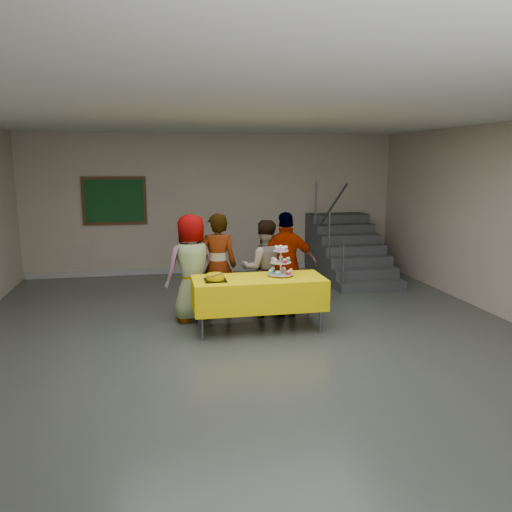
{
  "coord_description": "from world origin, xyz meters",
  "views": [
    {
      "loc": [
        -1.2,
        -5.8,
        2.4
      ],
      "look_at": [
        0.17,
        1.18,
        1.05
      ],
      "focal_mm": 35.0,
      "sensor_mm": 36.0,
      "label": 1
    }
  ],
  "objects_px": {
    "schoolchild_d": "(286,265)",
    "staircase": "(345,253)",
    "cupcake_stand": "(281,263)",
    "noticeboard": "(115,201)",
    "bear_cake": "(215,277)",
    "schoolchild_b": "(218,266)",
    "schoolchild_a": "(192,268)",
    "bake_table": "(259,292)",
    "schoolchild_c": "(264,268)"
  },
  "relations": [
    {
      "from": "bear_cake",
      "to": "staircase",
      "type": "height_order",
      "value": "staircase"
    },
    {
      "from": "bake_table",
      "to": "schoolchild_c",
      "type": "relative_size",
      "value": 1.24
    },
    {
      "from": "bake_table",
      "to": "schoolchild_b",
      "type": "bearing_deg",
      "value": 125.24
    },
    {
      "from": "bake_table",
      "to": "bear_cake",
      "type": "xyz_separation_m",
      "value": [
        -0.63,
        -0.05,
        0.27
      ]
    },
    {
      "from": "schoolchild_c",
      "to": "schoolchild_d",
      "type": "xyz_separation_m",
      "value": [
        0.33,
        -0.09,
        0.06
      ]
    },
    {
      "from": "schoolchild_c",
      "to": "schoolchild_d",
      "type": "bearing_deg",
      "value": 168.1
    },
    {
      "from": "noticeboard",
      "to": "schoolchild_b",
      "type": "bearing_deg",
      "value": -61.73
    },
    {
      "from": "bake_table",
      "to": "schoolchild_b",
      "type": "height_order",
      "value": "schoolchild_b"
    },
    {
      "from": "schoolchild_d",
      "to": "staircase",
      "type": "height_order",
      "value": "staircase"
    },
    {
      "from": "staircase",
      "to": "bear_cake",
      "type": "bearing_deg",
      "value": -134.63
    },
    {
      "from": "cupcake_stand",
      "to": "noticeboard",
      "type": "distance_m",
      "value": 4.74
    },
    {
      "from": "bear_cake",
      "to": "schoolchild_a",
      "type": "relative_size",
      "value": 0.22
    },
    {
      "from": "bear_cake",
      "to": "schoolchild_b",
      "type": "height_order",
      "value": "schoolchild_b"
    },
    {
      "from": "cupcake_stand",
      "to": "schoolchild_b",
      "type": "distance_m",
      "value": 1.07
    },
    {
      "from": "bake_table",
      "to": "noticeboard",
      "type": "xyz_separation_m",
      "value": [
        -2.26,
        3.98,
        1.04
      ]
    },
    {
      "from": "schoolchild_a",
      "to": "staircase",
      "type": "xyz_separation_m",
      "value": [
        3.43,
        2.49,
        -0.33
      ]
    },
    {
      "from": "bear_cake",
      "to": "schoolchild_a",
      "type": "distance_m",
      "value": 0.76
    },
    {
      "from": "schoolchild_b",
      "to": "noticeboard",
      "type": "relative_size",
      "value": 1.26
    },
    {
      "from": "staircase",
      "to": "schoolchild_c",
      "type": "bearing_deg",
      "value": -133.0
    },
    {
      "from": "schoolchild_d",
      "to": "staircase",
      "type": "relative_size",
      "value": 0.69
    },
    {
      "from": "schoolchild_a",
      "to": "schoolchild_b",
      "type": "xyz_separation_m",
      "value": [
        0.4,
        0.06,
        0.0
      ]
    },
    {
      "from": "bake_table",
      "to": "schoolchild_d",
      "type": "relative_size",
      "value": 1.14
    },
    {
      "from": "bear_cake",
      "to": "noticeboard",
      "type": "distance_m",
      "value": 4.42
    },
    {
      "from": "schoolchild_b",
      "to": "staircase",
      "type": "height_order",
      "value": "staircase"
    },
    {
      "from": "staircase",
      "to": "schoolchild_d",
      "type": "bearing_deg",
      "value": -127.54
    },
    {
      "from": "schoolchild_b",
      "to": "staircase",
      "type": "relative_size",
      "value": 0.68
    },
    {
      "from": "cupcake_stand",
      "to": "staircase",
      "type": "relative_size",
      "value": 0.19
    },
    {
      "from": "noticeboard",
      "to": "bake_table",
      "type": "bearing_deg",
      "value": -60.4
    },
    {
      "from": "bake_table",
      "to": "cupcake_stand",
      "type": "height_order",
      "value": "cupcake_stand"
    },
    {
      "from": "cupcake_stand",
      "to": "schoolchild_a",
      "type": "xyz_separation_m",
      "value": [
        -1.24,
        0.58,
        -0.14
      ]
    },
    {
      "from": "bake_table",
      "to": "staircase",
      "type": "bearing_deg",
      "value": 51.2
    },
    {
      "from": "schoolchild_a",
      "to": "noticeboard",
      "type": "relative_size",
      "value": 1.26
    },
    {
      "from": "schoolchild_a",
      "to": "staircase",
      "type": "distance_m",
      "value": 4.25
    },
    {
      "from": "schoolchild_d",
      "to": "staircase",
      "type": "xyz_separation_m",
      "value": [
        1.97,
        2.57,
        -0.33
      ]
    },
    {
      "from": "bear_cake",
      "to": "noticeboard",
      "type": "xyz_separation_m",
      "value": [
        -1.63,
        4.03,
        0.77
      ]
    },
    {
      "from": "cupcake_stand",
      "to": "noticeboard",
      "type": "height_order",
      "value": "noticeboard"
    },
    {
      "from": "cupcake_stand",
      "to": "schoolchild_d",
      "type": "distance_m",
      "value": 0.57
    },
    {
      "from": "bear_cake",
      "to": "schoolchild_b",
      "type": "xyz_separation_m",
      "value": [
        0.12,
        0.76,
        -0.01
      ]
    },
    {
      "from": "bear_cake",
      "to": "staircase",
      "type": "xyz_separation_m",
      "value": [
        3.16,
        3.2,
        -0.34
      ]
    },
    {
      "from": "schoolchild_c",
      "to": "schoolchild_d",
      "type": "height_order",
      "value": "schoolchild_d"
    },
    {
      "from": "bear_cake",
      "to": "schoolchild_c",
      "type": "height_order",
      "value": "schoolchild_c"
    },
    {
      "from": "cupcake_stand",
      "to": "schoolchild_a",
      "type": "distance_m",
      "value": 1.38
    },
    {
      "from": "schoolchild_d",
      "to": "noticeboard",
      "type": "xyz_separation_m",
      "value": [
        -2.82,
        3.4,
        0.78
      ]
    },
    {
      "from": "bake_table",
      "to": "cupcake_stand",
      "type": "xyz_separation_m",
      "value": [
        0.34,
        0.07,
        0.4
      ]
    },
    {
      "from": "bear_cake",
      "to": "schoolchild_d",
      "type": "relative_size",
      "value": 0.22
    },
    {
      "from": "schoolchild_b",
      "to": "noticeboard",
      "type": "height_order",
      "value": "noticeboard"
    },
    {
      "from": "schoolchild_d",
      "to": "noticeboard",
      "type": "relative_size",
      "value": 1.26
    },
    {
      "from": "schoolchild_a",
      "to": "schoolchild_d",
      "type": "xyz_separation_m",
      "value": [
        1.46,
        -0.07,
        0.0
      ]
    },
    {
      "from": "bake_table",
      "to": "schoolchild_d",
      "type": "bearing_deg",
      "value": 46.12
    },
    {
      "from": "schoolchild_d",
      "to": "schoolchild_a",
      "type": "bearing_deg",
      "value": 2.33
    }
  ]
}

